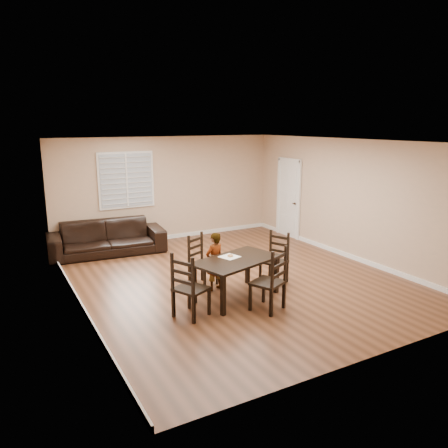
{
  "coord_description": "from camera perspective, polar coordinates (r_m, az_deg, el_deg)",
  "views": [
    {
      "loc": [
        -4.18,
        -7.14,
        3.04
      ],
      "look_at": [
        0.05,
        0.53,
        1.0
      ],
      "focal_mm": 35.0,
      "sensor_mm": 36.0,
      "label": 1
    }
  ],
  "objects": [
    {
      "name": "napkin",
      "position": [
        7.75,
        0.73,
        -4.3
      ],
      "size": [
        0.38,
        0.38,
        0.0
      ],
      "primitive_type": "cube",
      "rotation": [
        0.0,
        0.0,
        0.3
      ],
      "color": "beige",
      "rests_on": "dining_table"
    },
    {
      "name": "chair_near",
      "position": [
        8.38,
        -3.36,
        -4.92
      ],
      "size": [
        0.58,
        0.57,
        0.99
      ],
      "rotation": [
        0.0,
        0.0,
        0.45
      ],
      "color": "black",
      "rests_on": "ground"
    },
    {
      "name": "child",
      "position": [
        8.07,
        -1.24,
        -4.91
      ],
      "size": [
        0.45,
        0.35,
        1.09
      ],
      "primitive_type": "imported",
      "rotation": [
        0.0,
        0.0,
        3.39
      ],
      "color": "gray",
      "rests_on": "ground"
    },
    {
      "name": "sofa",
      "position": [
        10.67,
        -15.04,
        -1.75
      ],
      "size": [
        2.75,
        1.29,
        0.78
      ],
      "primitive_type": "imported",
      "rotation": [
        0.0,
        0.0,
        -0.1
      ],
      "color": "black",
      "rests_on": "ground"
    },
    {
      "name": "dining_table",
      "position": [
        7.67,
        1.66,
        -5.22
      ],
      "size": [
        1.72,
        1.26,
        0.72
      ],
      "rotation": [
        0.0,
        0.0,
        0.28
      ],
      "color": "black",
      "rests_on": "ground"
    },
    {
      "name": "donut",
      "position": [
        7.76,
        0.83,
        -4.11
      ],
      "size": [
        0.11,
        0.11,
        0.04
      ],
      "color": "#B57741",
      "rests_on": "napkin"
    },
    {
      "name": "chair_left",
      "position": [
        6.94,
        -5.01,
        -8.55
      ],
      "size": [
        0.61,
        0.63,
        1.07
      ],
      "rotation": [
        0.0,
        0.0,
        2.02
      ],
      "color": "black",
      "rests_on": "ground"
    },
    {
      "name": "room",
      "position": [
        8.54,
        1.06,
        4.79
      ],
      "size": [
        6.04,
        7.04,
        2.72
      ],
      "color": "tan",
      "rests_on": "ground"
    },
    {
      "name": "chair_far",
      "position": [
        7.22,
        6.61,
        -7.65
      ],
      "size": [
        0.64,
        0.62,
        1.09
      ],
      "rotation": [
        0.0,
        0.0,
        3.57
      ],
      "color": "black",
      "rests_on": "ground"
    },
    {
      "name": "ground",
      "position": [
        8.82,
        1.39,
        -7.07
      ],
      "size": [
        7.0,
        7.0,
        0.0
      ],
      "primitive_type": "plane",
      "color": "brown",
      "rests_on": "ground"
    },
    {
      "name": "chair_right",
      "position": [
        8.59,
        6.96,
        -4.55
      ],
      "size": [
        0.56,
        0.58,
        0.99
      ],
      "rotation": [
        0.0,
        0.0,
        -1.15
      ],
      "color": "black",
      "rests_on": "ground"
    }
  ]
}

